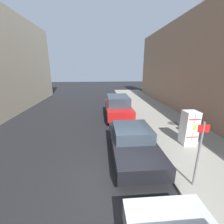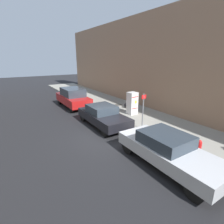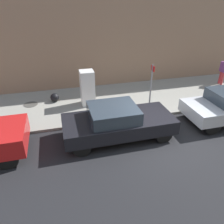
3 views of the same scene
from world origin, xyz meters
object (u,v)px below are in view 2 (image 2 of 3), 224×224
at_px(parked_suv_red, 73,97).
at_px(parked_sedan_silver, 168,150).
at_px(street_sign_post, 143,109).
at_px(trash_bag, 127,105).
at_px(parked_sedan_dark, 103,115).
at_px(discarded_refrigerator, 132,103).
at_px(fire_hydrant, 199,148).

distance_m(parked_suv_red, parked_sedan_silver, 11.20).
bearing_deg(street_sign_post, parked_sedan_silver, 64.18).
relative_size(trash_bag, parked_sedan_dark, 0.10).
bearing_deg(parked_suv_red, trash_bag, 138.30).
height_order(trash_bag, parked_suv_red, parked_suv_red).
bearing_deg(street_sign_post, parked_sedan_dark, -51.64).
xyz_separation_m(parked_suv_red, parked_sedan_silver, (-0.00, 11.19, -0.17)).
bearing_deg(trash_bag, discarded_refrigerator, 66.62).
distance_m(fire_hydrant, trash_bag, 8.51).
height_order(fire_hydrant, parked_suv_red, parked_suv_red).
distance_m(fire_hydrant, parked_sedan_dark, 6.14).
bearing_deg(fire_hydrant, street_sign_post, -90.32).
bearing_deg(trash_bag, parked_suv_red, -41.70).
height_order(parked_suv_red, parked_sedan_silver, parked_suv_red).
distance_m(street_sign_post, trash_bag, 5.00).
xyz_separation_m(street_sign_post, parked_suv_red, (1.66, -7.77, -0.49)).
xyz_separation_m(discarded_refrigerator, parked_suv_red, (3.05, -4.99, -0.09)).
relative_size(street_sign_post, parked_sedan_dark, 0.52).
relative_size(parked_sedan_dark, parked_sedan_silver, 0.92).
relative_size(fire_hydrant, parked_sedan_dark, 0.18).
bearing_deg(parked_sedan_silver, street_sign_post, -115.82).
bearing_deg(parked_sedan_dark, discarded_refrigerator, -167.38).
distance_m(trash_bag, parked_suv_red, 5.06).
bearing_deg(parked_sedan_dark, fire_hydrant, 105.48).
bearing_deg(fire_hydrant, trash_bag, -104.44).
xyz_separation_m(fire_hydrant, parked_sedan_silver, (1.64, -0.39, 0.21)).
relative_size(fire_hydrant, parked_suv_red, 0.17).
bearing_deg(parked_sedan_silver, parked_suv_red, -90.00).
height_order(parked_suv_red, parked_sedan_dark, parked_suv_red).
height_order(discarded_refrigerator, parked_sedan_dark, discarded_refrigerator).
bearing_deg(discarded_refrigerator, parked_suv_red, -58.60).
relative_size(street_sign_post, trash_bag, 5.00).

